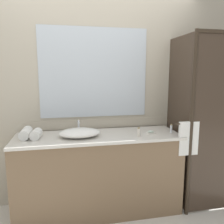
{
  "coord_description": "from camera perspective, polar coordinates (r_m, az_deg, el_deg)",
  "views": [
    {
      "loc": [
        -0.33,
        -2.38,
        1.56
      ],
      "look_at": [
        0.15,
        0.0,
        1.15
      ],
      "focal_mm": 36.2,
      "sensor_mm": 36.0,
      "label": 1
    }
  ],
  "objects": [
    {
      "name": "shower_enclosure",
      "position": [
        2.77,
        24.29,
        -2.52
      ],
      "size": [
        1.2,
        0.59,
        2.0
      ],
      "color": "#2D2319",
      "rests_on": "ground_plane"
    },
    {
      "name": "rolled_towel_near_edge",
      "position": [
        2.52,
        -20.94,
        -4.99
      ],
      "size": [
        0.11,
        0.25,
        0.1
      ],
      "primitive_type": "cylinder",
      "rotation": [
        1.57,
        0.0,
        -0.03
      ],
      "color": "white",
      "rests_on": "vanity_cabinet"
    },
    {
      "name": "amenity_bottle_conditioner",
      "position": [
        2.64,
        14.73,
        -4.09
      ],
      "size": [
        0.03,
        0.03,
        0.1
      ],
      "color": "silver",
      "rests_on": "vanity_cabinet"
    },
    {
      "name": "amenity_bottle_body_wash",
      "position": [
        2.43,
        6.73,
        -5.05
      ],
      "size": [
        0.03,
        0.03,
        0.1
      ],
      "color": "silver",
      "rests_on": "vanity_cabinet"
    },
    {
      "name": "rolled_towel_middle",
      "position": [
        2.46,
        -18.59,
        -5.31
      ],
      "size": [
        0.11,
        0.19,
        0.1
      ],
      "primitive_type": "cylinder",
      "rotation": [
        1.57,
        0.0,
        -0.09
      ],
      "color": "white",
      "rests_on": "vanity_cabinet"
    },
    {
      "name": "ground_plane",
      "position": [
        2.86,
        -3.21,
        -23.45
      ],
      "size": [
        8.0,
        8.0,
        0.0
      ],
      "primitive_type": "plane",
      "color": "silver"
    },
    {
      "name": "soap_dish",
      "position": [
        2.57,
        9.76,
        -5.11
      ],
      "size": [
        0.1,
        0.07,
        0.04
      ],
      "color": "silver",
      "rests_on": "vanity_cabinet"
    },
    {
      "name": "vanity_cabinet",
      "position": [
        2.65,
        -3.33,
        -15.15
      ],
      "size": [
        1.8,
        0.58,
        0.9
      ],
      "color": "brown",
      "rests_on": "ground_plane"
    },
    {
      "name": "faucet",
      "position": [
        2.59,
        -8.41,
        -4.15
      ],
      "size": [
        0.17,
        0.14,
        0.15
      ],
      "color": "silver",
      "rests_on": "vanity_cabinet"
    },
    {
      "name": "wall_back_with_mirror",
      "position": [
        2.75,
        -4.5,
        4.27
      ],
      "size": [
        4.4,
        0.06,
        2.6
      ],
      "color": "#B2A893",
      "rests_on": "ground_plane"
    },
    {
      "name": "sink_basin",
      "position": [
        2.43,
        -8.19,
        -5.2
      ],
      "size": [
        0.44,
        0.32,
        0.09
      ],
      "primitive_type": "ellipsoid",
      "color": "white",
      "rests_on": "vanity_cabinet"
    }
  ]
}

